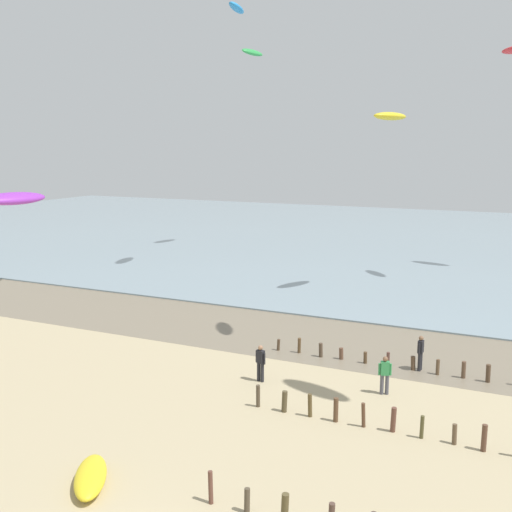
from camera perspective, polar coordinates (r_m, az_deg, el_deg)
name	(u,v)px	position (r m, az deg, el deg)	size (l,w,h in m)	color
wet_sand_strip	(355,344)	(34.12, 9.14, -8.05)	(120.00, 8.13, 0.01)	#7A6D59
sea	(453,242)	(71.64, 17.77, 1.20)	(160.00, 70.00, 0.10)	#7F939E
groyne_mid	(369,417)	(24.51, 10.44, -14.41)	(10.04, 0.35, 0.99)	#4D4030
groyne_far	(406,362)	(30.82, 13.74, -9.52)	(12.89, 0.35, 0.84)	#4B3928
person_nearest_camera	(420,352)	(30.68, 14.99, -8.57)	(0.25, 0.57, 1.71)	#232328
person_mid_beach	(385,374)	(27.51, 11.84, -10.64)	(0.54, 0.33, 1.71)	#4C4C56
person_by_waterline	(260,362)	(28.35, 0.42, -9.79)	(0.55, 0.32, 1.71)	#232328
grounded_kite	(91,477)	(21.33, -15.07, -19.13)	(2.72, 0.98, 0.54)	yellow
kite_aloft_1	(14,199)	(31.50, -21.52, 4.97)	(3.26, 1.04, 0.52)	purple
kite_aloft_2	(390,116)	(44.14, 12.32, 12.53)	(3.44, 1.10, 0.55)	yellow
kite_aloft_4	(252,52)	(63.93, -0.34, 18.33)	(3.28, 1.05, 0.52)	green
kite_aloft_9	(236,8)	(52.18, -1.82, 21.98)	(3.33, 1.06, 0.53)	#2384D1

